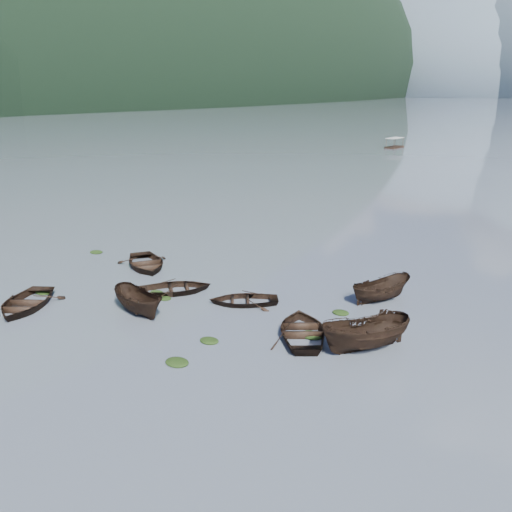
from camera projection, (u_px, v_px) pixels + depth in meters
The scene contains 19 objects.
ground_plane at pixel (108, 351), 27.83m from camera, with size 2400.00×2400.00×0.00m, color #505864.
haze_mtn_a at pixel (472, 95), 865.85m from camera, with size 520.00×520.00×280.00m, color #475666.
rowboat_0 at pixel (25, 308), 33.27m from camera, with size 3.59×5.03×1.04m, color black.
rowboat_1 at pixel (176, 292), 35.78m from camera, with size 3.23×4.52×0.94m, color black.
rowboat_2 at pixel (140, 313), 32.51m from camera, with size 1.65×4.38×1.69m, color black.
rowboat_3 at pixel (303, 336), 29.52m from camera, with size 3.57×5.00×1.04m, color black.
rowboat_5 at pixel (365, 350), 27.98m from camera, with size 1.89×5.01×1.94m, color black.
rowboat_6 at pixel (146, 267), 40.68m from camera, with size 3.65×5.11×1.06m, color black.
rowboat_7 at pixel (244, 303), 33.95m from camera, with size 2.93×4.10×0.85m, color black.
rowboat_8 at pixel (380, 300), 34.47m from camera, with size 1.60×4.26×1.65m, color black.
weed_clump_0 at pixel (44, 293), 35.67m from camera, with size 1.21×0.99×0.26m, color black.
weed_clump_1 at pixel (157, 293), 35.65m from camera, with size 0.90×0.72×0.20m, color black.
weed_clump_2 at pixel (177, 364), 26.58m from camera, with size 1.20×0.96×0.26m, color black.
weed_clump_3 at pixel (341, 313), 32.44m from camera, with size 0.98×0.83×0.22m, color black.
weed_clump_4 at pixel (209, 342), 28.87m from camera, with size 1.06×0.84×0.22m, color black.
weed_clump_5 at pixel (96, 253), 44.24m from camera, with size 1.10×0.88×0.23m, color black.
weed_clump_6 at pixel (165, 299), 34.67m from camera, with size 0.90×0.75×0.19m, color black.
weed_clump_7 at pixel (311, 336), 29.46m from camera, with size 1.23×0.98×0.27m, color black.
pontoon_left at pixel (394, 148), 119.44m from camera, with size 2.17×5.20×1.99m, color black, non-canonical shape.
Camera 1 is at (21.06, -15.83, 12.42)m, focal length 40.00 mm.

